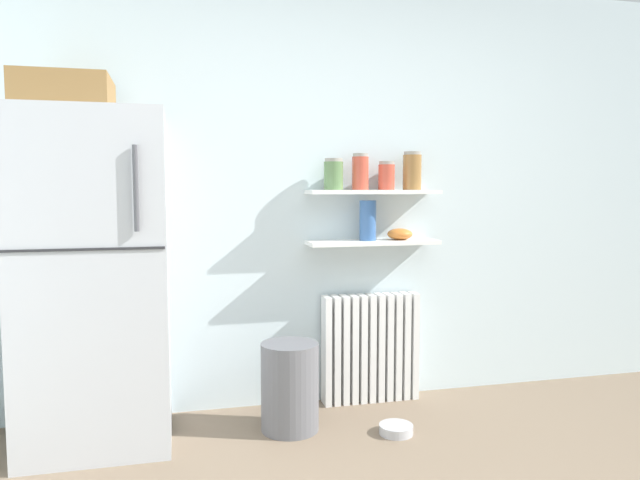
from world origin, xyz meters
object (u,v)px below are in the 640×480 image
(storage_jar_2, at_px, (386,176))
(trash_bin, at_px, (290,386))
(refrigerator, at_px, (94,273))
(radiator, at_px, (371,348))
(storage_jar_0, at_px, (333,174))
(shelf_bowl, at_px, (400,234))
(vase, at_px, (368,220))
(storage_jar_1, at_px, (360,172))
(pet_food_bowl, at_px, (396,429))
(storage_jar_3, at_px, (412,171))

(storage_jar_2, height_order, trash_bin, storage_jar_2)
(storage_jar_2, relative_size, trash_bin, 0.36)
(refrigerator, relative_size, trash_bin, 3.87)
(radiator, xyz_separation_m, storage_jar_0, (-0.25, -0.03, 1.08))
(refrigerator, xyz_separation_m, shelf_bowl, (1.76, 0.21, 0.15))
(vase, bearing_deg, shelf_bowl, 0.00)
(trash_bin, bearing_deg, vase, 28.38)
(refrigerator, height_order, shelf_bowl, refrigerator)
(storage_jar_2, relative_size, shelf_bowl, 1.11)
(storage_jar_2, xyz_separation_m, shelf_bowl, (0.09, -0.00, -0.36))
(storage_jar_1, distance_m, pet_food_bowl, 1.49)
(storage_jar_1, xyz_separation_m, vase, (0.05, 0.00, -0.29))
(vase, relative_size, trash_bin, 0.50)
(refrigerator, distance_m, storage_jar_0, 1.44)
(storage_jar_1, xyz_separation_m, trash_bin, (-0.49, -0.29, -1.19))
(radiator, relative_size, storage_jar_2, 3.89)
(radiator, distance_m, shelf_bowl, 0.73)
(storage_jar_0, xyz_separation_m, storage_jar_2, (0.33, -0.00, -0.01))
(refrigerator, relative_size, pet_food_bowl, 10.16)
(vase, bearing_deg, pet_food_bowl, -89.20)
(radiator, xyz_separation_m, storage_jar_2, (0.08, -0.03, 1.07))
(storage_jar_1, bearing_deg, vase, 0.00)
(radiator, relative_size, storage_jar_0, 3.62)
(trash_bin, relative_size, pet_food_bowl, 2.63)
(radiator, xyz_separation_m, trash_bin, (-0.58, -0.32, -0.09))
(storage_jar_2, distance_m, trash_bin, 1.37)
(radiator, distance_m, storage_jar_3, 1.13)
(pet_food_bowl, bearing_deg, storage_jar_0, 114.58)
(radiator, relative_size, trash_bin, 1.38)
(storage_jar_2, bearing_deg, vase, -180.00)
(refrigerator, distance_m, storage_jar_2, 1.75)
(refrigerator, height_order, trash_bin, refrigerator)
(vase, distance_m, pet_food_bowl, 1.21)
(radiator, relative_size, pet_food_bowl, 3.64)
(trash_bin, bearing_deg, refrigerator, 175.10)
(refrigerator, bearing_deg, storage_jar_3, 6.44)
(refrigerator, bearing_deg, radiator, 8.51)
(storage_jar_3, xyz_separation_m, trash_bin, (-0.83, -0.29, -1.19))
(storage_jar_0, bearing_deg, radiator, 6.83)
(radiator, relative_size, vase, 2.77)
(storage_jar_1, bearing_deg, radiator, 19.77)
(storage_jar_2, bearing_deg, storage_jar_3, -0.00)
(storage_jar_3, bearing_deg, shelf_bowl, 180.00)
(storage_jar_1, bearing_deg, storage_jar_0, 180.00)
(radiator, height_order, storage_jar_1, storage_jar_1)
(radiator, xyz_separation_m, pet_food_bowl, (-0.03, -0.52, -0.31))
(storage_jar_3, distance_m, pet_food_bowl, 1.52)
(trash_bin, height_order, pet_food_bowl, trash_bin)
(vase, bearing_deg, storage_jar_3, 0.00)
(storage_jar_0, xyz_separation_m, shelf_bowl, (0.43, -0.00, -0.36))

